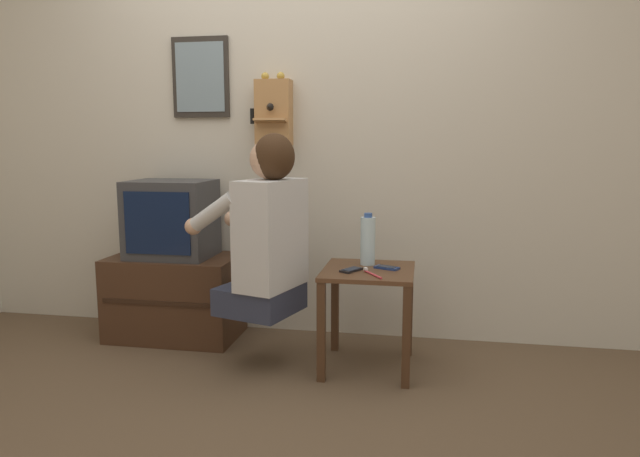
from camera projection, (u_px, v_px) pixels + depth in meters
name	position (u px, v px, depth m)	size (l,w,h in m)	color
ground_plane	(257.00, 402.00, 2.59)	(14.00, 14.00, 0.00)	brown
wall_back	(303.00, 125.00, 3.41)	(6.80, 0.05, 2.55)	beige
side_table	(368.00, 291.00, 2.94)	(0.46, 0.48, 0.53)	#51331E
person	(266.00, 231.00, 2.89)	(0.60, 0.53, 0.92)	#2D3347
tv_stand	(175.00, 297.00, 3.44)	(0.76, 0.46, 0.50)	#422819
television	(172.00, 219.00, 3.36)	(0.47, 0.38, 0.45)	#38383A
wall_phone_antique	(273.00, 112.00, 3.35)	(0.25, 0.19, 0.80)	#AD7A47
framed_picture	(201.00, 77.00, 3.44)	(0.35, 0.03, 0.48)	#2D2823
cell_phone_held	(351.00, 270.00, 2.87)	(0.11, 0.14, 0.01)	black
cell_phone_spare	(387.00, 268.00, 2.93)	(0.14, 0.10, 0.01)	navy
water_bottle	(368.00, 240.00, 3.01)	(0.08, 0.08, 0.28)	silver
toothbrush	(372.00, 273.00, 2.80)	(0.11, 0.16, 0.02)	#D83F4C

